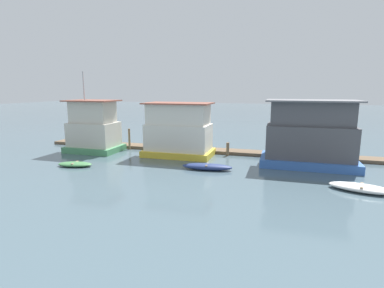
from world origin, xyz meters
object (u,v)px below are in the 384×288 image
(houseboat_yellow, at_px, (179,131))
(dinghy_white, at_px, (361,188))
(dinghy_navy, at_px, (207,167))
(houseboat_blue, at_px, (310,136))
(mooring_post_centre, at_px, (116,138))
(mooring_post_near_left, at_px, (228,149))
(mooring_post_far_right, at_px, (129,139))
(dinghy_green, at_px, (75,164))
(houseboat_green, at_px, (94,129))

(houseboat_yellow, relative_size, dinghy_white, 1.63)
(dinghy_navy, bearing_deg, houseboat_blue, 25.61)
(mooring_post_centre, distance_m, mooring_post_near_left, 11.67)
(houseboat_yellow, distance_m, mooring_post_near_left, 4.83)
(houseboat_yellow, relative_size, mooring_post_far_right, 2.94)
(dinghy_green, height_order, mooring_post_near_left, mooring_post_near_left)
(mooring_post_near_left, bearing_deg, mooring_post_centre, 180.00)
(houseboat_yellow, distance_m, houseboat_blue, 11.20)
(houseboat_yellow, relative_size, mooring_post_centre, 2.91)
(houseboat_green, xyz_separation_m, dinghy_navy, (12.30, -3.52, -2.01))
(dinghy_navy, bearing_deg, houseboat_green, 164.05)
(houseboat_yellow, height_order, dinghy_green, houseboat_yellow)
(dinghy_white, height_order, mooring_post_far_right, mooring_post_far_right)
(houseboat_yellow, xyz_separation_m, mooring_post_centre, (-7.31, 1.25, -1.21))
(houseboat_green, distance_m, mooring_post_centre, 2.51)
(houseboat_blue, distance_m, mooring_post_centre, 18.62)
(mooring_post_far_right, bearing_deg, dinghy_white, -20.81)
(mooring_post_near_left, bearing_deg, houseboat_green, -172.11)
(dinghy_navy, relative_size, mooring_post_far_right, 1.84)
(houseboat_blue, bearing_deg, dinghy_green, -162.56)
(dinghy_navy, bearing_deg, houseboat_yellow, 132.34)
(houseboat_green, bearing_deg, dinghy_navy, -15.95)
(dinghy_navy, relative_size, mooring_post_centre, 1.83)
(dinghy_green, height_order, mooring_post_centre, mooring_post_centre)
(houseboat_yellow, xyz_separation_m, mooring_post_far_right, (-5.74, 1.25, -1.22))
(dinghy_green, relative_size, mooring_post_near_left, 2.39)
(houseboat_blue, relative_size, mooring_post_near_left, 6.00)
(mooring_post_far_right, bearing_deg, mooring_post_centre, 180.00)
(mooring_post_far_right, bearing_deg, dinghy_navy, -29.38)
(houseboat_green, distance_m, mooring_post_far_right, 3.59)
(houseboat_green, bearing_deg, dinghy_white, -14.11)
(dinghy_white, xyz_separation_m, mooring_post_far_right, (-19.55, 7.43, 0.84))
(dinghy_white, bearing_deg, dinghy_green, 179.72)
(mooring_post_centre, bearing_deg, dinghy_navy, -25.77)
(houseboat_blue, distance_m, dinghy_green, 18.85)
(houseboat_blue, bearing_deg, dinghy_navy, -154.39)
(houseboat_blue, relative_size, mooring_post_centre, 3.42)
(houseboat_green, bearing_deg, mooring_post_near_left, 7.89)
(mooring_post_far_right, xyz_separation_m, mooring_post_centre, (-1.57, 0.00, 0.01))
(houseboat_green, relative_size, mooring_post_centre, 3.59)
(dinghy_white, height_order, mooring_post_near_left, mooring_post_near_left)
(dinghy_navy, height_order, mooring_post_near_left, mooring_post_near_left)
(houseboat_yellow, bearing_deg, mooring_post_far_right, 167.66)
(dinghy_white, bearing_deg, dinghy_navy, 168.16)
(dinghy_green, xyz_separation_m, dinghy_navy, (10.37, 2.02, 0.06))
(mooring_post_near_left, bearing_deg, mooring_post_far_right, 180.00)
(dinghy_green, bearing_deg, houseboat_green, 109.24)
(dinghy_navy, xyz_separation_m, mooring_post_far_right, (-9.43, 5.31, 0.83))
(houseboat_blue, height_order, dinghy_green, houseboat_blue)
(houseboat_yellow, bearing_deg, mooring_post_near_left, 16.05)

